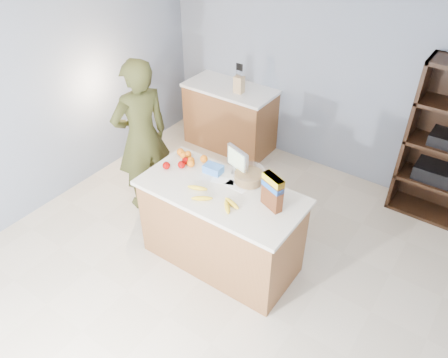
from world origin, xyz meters
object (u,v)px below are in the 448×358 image
Objects in this scene: counter_peninsula at (221,229)px; tv at (238,160)px; cereal_box at (272,190)px; person at (142,137)px.

counter_peninsula is 5.53× the size of tv.
cereal_box reaches higher than tv.
counter_peninsula is at bearing 96.55° from person.
cereal_box is at bearing 102.10° from person.
person reaches higher than cereal_box.
person is 1.78m from cereal_box.
counter_peninsula is 1.38m from person.
person is at bearing 167.44° from counter_peninsula.
cereal_box is (1.76, -0.22, 0.19)m from person.
tv is 0.87× the size of cereal_box.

